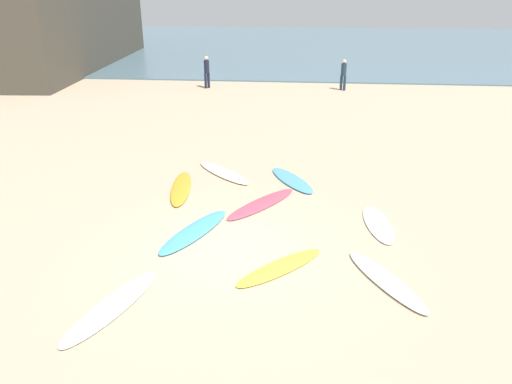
{
  "coord_description": "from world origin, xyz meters",
  "views": [
    {
      "loc": [
        1.38,
        -9.01,
        5.24
      ],
      "look_at": [
        0.24,
        2.59,
        0.3
      ],
      "focal_mm": 34.25,
      "sensor_mm": 36.0,
      "label": 1
    }
  ],
  "objects_px": {
    "surfboard_2": "(280,267)",
    "surfboard_6": "(181,188)",
    "surfboard_3": "(112,306)",
    "surfboard_8": "(194,231)",
    "surfboard_1": "(378,224)",
    "surfboard_7": "(386,280)",
    "surfboard_0": "(292,180)",
    "beachgoer_near": "(207,70)",
    "surfboard_5": "(261,204)",
    "beachgoer_mid": "(344,73)",
    "surfboard_4": "(223,172)"
  },
  "relations": [
    {
      "from": "surfboard_2",
      "to": "surfboard_8",
      "type": "height_order",
      "value": "surfboard_8"
    },
    {
      "from": "surfboard_0",
      "to": "surfboard_6",
      "type": "relative_size",
      "value": 0.87
    },
    {
      "from": "surfboard_2",
      "to": "surfboard_5",
      "type": "height_order",
      "value": "surfboard_2"
    },
    {
      "from": "surfboard_1",
      "to": "surfboard_7",
      "type": "xyz_separation_m",
      "value": [
        -0.17,
        -2.44,
        0.01
      ]
    },
    {
      "from": "surfboard_4",
      "to": "beachgoer_mid",
      "type": "relative_size",
      "value": 1.5
    },
    {
      "from": "surfboard_2",
      "to": "beachgoer_near",
      "type": "xyz_separation_m",
      "value": [
        -5.0,
        18.37,
        0.93
      ]
    },
    {
      "from": "surfboard_8",
      "to": "beachgoer_mid",
      "type": "bearing_deg",
      "value": -81.86
    },
    {
      "from": "surfboard_1",
      "to": "surfboard_8",
      "type": "xyz_separation_m",
      "value": [
        -4.26,
        -0.8,
        0.01
      ]
    },
    {
      "from": "surfboard_2",
      "to": "surfboard_5",
      "type": "distance_m",
      "value": 3.11
    },
    {
      "from": "surfboard_7",
      "to": "surfboard_8",
      "type": "relative_size",
      "value": 0.94
    },
    {
      "from": "surfboard_1",
      "to": "surfboard_4",
      "type": "relative_size",
      "value": 0.82
    },
    {
      "from": "surfboard_1",
      "to": "surfboard_8",
      "type": "bearing_deg",
      "value": 4.6
    },
    {
      "from": "surfboard_2",
      "to": "beachgoer_near",
      "type": "distance_m",
      "value": 19.07
    },
    {
      "from": "surfboard_3",
      "to": "surfboard_1",
      "type": "bearing_deg",
      "value": 55.72
    },
    {
      "from": "surfboard_4",
      "to": "surfboard_0",
      "type": "bearing_deg",
      "value": 125.54
    },
    {
      "from": "surfboard_5",
      "to": "surfboard_6",
      "type": "distance_m",
      "value": 2.46
    },
    {
      "from": "surfboard_1",
      "to": "beachgoer_mid",
      "type": "height_order",
      "value": "beachgoer_mid"
    },
    {
      "from": "surfboard_5",
      "to": "surfboard_0",
      "type": "bearing_deg",
      "value": -78.22
    },
    {
      "from": "surfboard_1",
      "to": "surfboard_6",
      "type": "distance_m",
      "value": 5.46
    },
    {
      "from": "surfboard_3",
      "to": "surfboard_5",
      "type": "xyz_separation_m",
      "value": [
        2.24,
        4.64,
        -0.0
      ]
    },
    {
      "from": "surfboard_6",
      "to": "surfboard_7",
      "type": "height_order",
      "value": "surfboard_7"
    },
    {
      "from": "surfboard_0",
      "to": "surfboard_1",
      "type": "bearing_deg",
      "value": 99.32
    },
    {
      "from": "surfboard_3",
      "to": "beachgoer_mid",
      "type": "distance_m",
      "value": 20.77
    },
    {
      "from": "surfboard_2",
      "to": "surfboard_6",
      "type": "bearing_deg",
      "value": 172.3
    },
    {
      "from": "surfboard_3",
      "to": "surfboard_0",
      "type": "bearing_deg",
      "value": 84.41
    },
    {
      "from": "surfboard_7",
      "to": "beachgoer_mid",
      "type": "bearing_deg",
      "value": -119.96
    },
    {
      "from": "beachgoer_near",
      "to": "beachgoer_mid",
      "type": "relative_size",
      "value": 1.06
    },
    {
      "from": "surfboard_0",
      "to": "surfboard_4",
      "type": "distance_m",
      "value": 2.12
    },
    {
      "from": "surfboard_0",
      "to": "surfboard_3",
      "type": "bearing_deg",
      "value": 35.31
    },
    {
      "from": "surfboard_1",
      "to": "beachgoer_mid",
      "type": "relative_size",
      "value": 1.23
    },
    {
      "from": "surfboard_5",
      "to": "beachgoer_near",
      "type": "distance_m",
      "value": 15.96
    },
    {
      "from": "surfboard_1",
      "to": "beachgoer_near",
      "type": "height_order",
      "value": "beachgoer_near"
    },
    {
      "from": "beachgoer_near",
      "to": "surfboard_2",
      "type": "bearing_deg",
      "value": -121.4
    },
    {
      "from": "surfboard_1",
      "to": "beachgoer_near",
      "type": "relative_size",
      "value": 1.17
    },
    {
      "from": "surfboard_2",
      "to": "surfboard_1",
      "type": "bearing_deg",
      "value": 88.88
    },
    {
      "from": "surfboard_0",
      "to": "surfboard_1",
      "type": "relative_size",
      "value": 1.1
    },
    {
      "from": "surfboard_5",
      "to": "beachgoer_mid",
      "type": "relative_size",
      "value": 1.56
    },
    {
      "from": "surfboard_6",
      "to": "surfboard_5",
      "type": "bearing_deg",
      "value": -27.64
    },
    {
      "from": "surfboard_4",
      "to": "beachgoer_mid",
      "type": "height_order",
      "value": "beachgoer_mid"
    },
    {
      "from": "surfboard_1",
      "to": "surfboard_5",
      "type": "distance_m",
      "value": 3.0
    },
    {
      "from": "surfboard_3",
      "to": "beachgoer_near",
      "type": "xyz_separation_m",
      "value": [
        -2.12,
        19.97,
        0.93
      ]
    },
    {
      "from": "beachgoer_mid",
      "to": "surfboard_4",
      "type": "bearing_deg",
      "value": -79.17
    },
    {
      "from": "surfboard_2",
      "to": "surfboard_3",
      "type": "bearing_deg",
      "value": -106.32
    },
    {
      "from": "surfboard_6",
      "to": "beachgoer_mid",
      "type": "relative_size",
      "value": 1.55
    },
    {
      "from": "surfboard_8",
      "to": "surfboard_6",
      "type": "bearing_deg",
      "value": -47.0
    },
    {
      "from": "surfboard_2",
      "to": "beachgoer_mid",
      "type": "xyz_separation_m",
      "value": [
        2.43,
        18.47,
        0.87
      ]
    },
    {
      "from": "surfboard_1",
      "to": "beachgoer_near",
      "type": "bearing_deg",
      "value": -72.08
    },
    {
      "from": "surfboard_2",
      "to": "surfboard_5",
      "type": "xyz_separation_m",
      "value": [
        -0.64,
        3.05,
        -0.0
      ]
    },
    {
      "from": "surfboard_7",
      "to": "surfboard_8",
      "type": "bearing_deg",
      "value": -50.71
    },
    {
      "from": "surfboard_5",
      "to": "beachgoer_near",
      "type": "height_order",
      "value": "beachgoer_near"
    }
  ]
}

